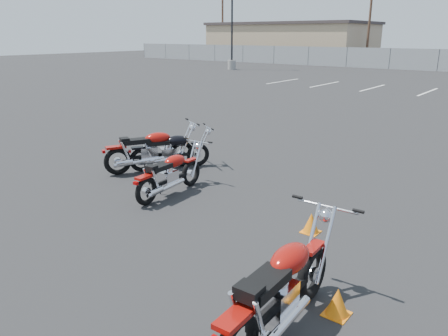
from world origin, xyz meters
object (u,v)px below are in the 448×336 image
Objects in this scene: motorcycle_rear_red at (280,291)px; motorcycle_third_red at (170,174)px; motorcycle_second_black at (170,151)px; motorcycle_front_red at (150,150)px.

motorcycle_third_red is at bearing 149.41° from motorcycle_rear_red.
motorcycle_front_red is at bearing -124.66° from motorcycle_second_black.
motorcycle_rear_red reaches higher than motorcycle_front_red.
motorcycle_rear_red is (3.79, -2.24, 0.09)m from motorcycle_third_red.
motorcycle_second_black is at bearing 145.27° from motorcycle_rear_red.
motorcycle_front_red is at bearing 149.53° from motorcycle_rear_red.
motorcycle_second_black is at bearing 55.34° from motorcycle_front_red.
motorcycle_front_red is 1.11× the size of motorcycle_third_red.
motorcycle_second_black is 0.96× the size of motorcycle_third_red.
motorcycle_front_red is 0.46m from motorcycle_second_black.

